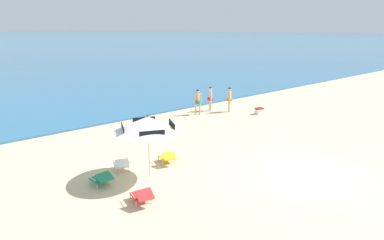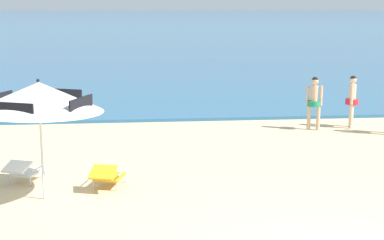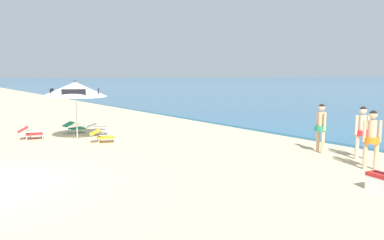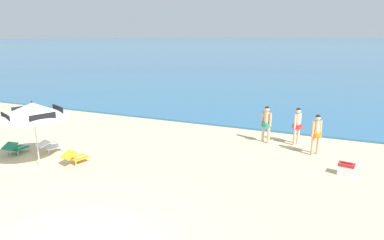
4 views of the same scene
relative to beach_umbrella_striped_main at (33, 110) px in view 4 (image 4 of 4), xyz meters
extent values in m
cube|color=#2D668E|center=(4.60, 407.19, -1.93)|extent=(800.00, 800.00, 0.10)
cylinder|color=silver|center=(0.00, 0.00, -0.85)|extent=(0.04, 0.04, 2.25)
cone|color=white|center=(0.00, 0.00, 0.00)|extent=(3.21, 3.21, 0.62)
cube|color=black|center=(0.33, 0.79, -0.12)|extent=(0.79, 0.36, 0.30)
cube|color=black|center=(-0.79, 0.33, -0.12)|extent=(0.36, 0.79, 0.30)
cube|color=black|center=(-0.33, -0.79, -0.12)|extent=(0.79, 0.36, 0.30)
cube|color=black|center=(0.79, -0.33, -0.12)|extent=(0.36, 0.79, 0.30)
sphere|color=black|center=(0.00, 0.00, 0.30)|extent=(0.06, 0.06, 0.06)
cube|color=white|center=(-0.52, 1.17, -1.78)|extent=(0.70, 0.75, 0.04)
cube|color=white|center=(-0.65, 0.83, -1.56)|extent=(0.61, 0.56, 0.17)
cylinder|color=silver|center=(-0.65, 1.53, -1.89)|extent=(0.03, 0.03, 0.18)
cylinder|color=silver|center=(-0.19, 1.35, -1.89)|extent=(0.03, 0.03, 0.18)
cylinder|color=silver|center=(-0.85, 1.00, -1.89)|extent=(0.03, 0.03, 0.18)
cylinder|color=silver|center=(-0.40, 0.82, -1.89)|extent=(0.03, 0.03, 0.18)
cylinder|color=silver|center=(-0.78, 1.28, -1.66)|extent=(0.22, 0.51, 0.02)
cylinder|color=silver|center=(-0.26, 1.07, -1.66)|extent=(0.22, 0.51, 0.02)
cube|color=gold|center=(1.21, 0.67, -1.78)|extent=(0.67, 0.72, 0.04)
cube|color=gold|center=(1.10, 0.30, -1.57)|extent=(0.59, 0.52, 0.21)
cylinder|color=silver|center=(1.06, 1.02, -1.89)|extent=(0.03, 0.03, 0.18)
cylinder|color=silver|center=(1.53, 0.88, -1.89)|extent=(0.03, 0.03, 0.18)
cylinder|color=silver|center=(0.90, 0.47, -1.89)|extent=(0.03, 0.03, 0.18)
cylinder|color=silver|center=(1.37, 0.33, -1.89)|extent=(0.03, 0.03, 0.18)
cylinder|color=silver|center=(0.95, 0.75, -1.66)|extent=(0.18, 0.52, 0.02)
cylinder|color=silver|center=(1.48, 0.59, -1.66)|extent=(0.18, 0.52, 0.02)
cube|color=#1E7F56|center=(-1.67, 0.56, -1.78)|extent=(0.57, 0.65, 0.04)
cube|color=#1E7F56|center=(-1.64, 0.18, -1.57)|extent=(0.53, 0.44, 0.20)
cylinder|color=silver|center=(-1.94, 0.82, -1.89)|extent=(0.03, 0.03, 0.18)
cylinder|color=silver|center=(-1.45, 0.86, -1.89)|extent=(0.03, 0.03, 0.18)
cylinder|color=silver|center=(-1.89, 0.25, -1.89)|extent=(0.03, 0.03, 0.18)
cylinder|color=silver|center=(-1.40, 0.30, -1.89)|extent=(0.03, 0.03, 0.18)
cylinder|color=silver|center=(-1.95, 0.53, -1.66)|extent=(0.08, 0.54, 0.02)
cylinder|color=silver|center=(-1.39, 0.58, -1.66)|extent=(0.08, 0.54, 0.02)
cylinder|color=#D8A87F|center=(7.16, 5.51, -1.59)|extent=(0.11, 0.11, 0.78)
cylinder|color=#D8A87F|center=(6.91, 5.62, -1.59)|extent=(0.11, 0.11, 0.78)
cylinder|color=#23845B|center=(7.03, 5.57, -1.18)|extent=(0.39, 0.39, 0.16)
cylinder|color=#D8A87F|center=(7.03, 5.57, -0.92)|extent=(0.21, 0.21, 0.55)
cylinder|color=#D8A87F|center=(7.21, 5.49, -0.94)|extent=(0.08, 0.08, 0.58)
cylinder|color=#D8A87F|center=(6.86, 5.64, -0.94)|extent=(0.08, 0.08, 0.58)
sphere|color=#D8A87F|center=(7.03, 5.57, -0.51)|extent=(0.21, 0.21, 0.21)
sphere|color=black|center=(7.03, 5.57, -0.49)|extent=(0.19, 0.19, 0.19)
cylinder|color=#D8A87F|center=(8.96, 4.71, -1.59)|extent=(0.11, 0.11, 0.78)
cylinder|color=#D8A87F|center=(9.15, 4.91, -1.59)|extent=(0.11, 0.11, 0.78)
cylinder|color=orange|center=(9.06, 4.81, -1.18)|extent=(0.39, 0.39, 0.16)
cylinder|color=#D8A87F|center=(9.06, 4.81, -0.93)|extent=(0.21, 0.21, 0.55)
cylinder|color=#D8A87F|center=(8.92, 4.67, -0.94)|extent=(0.08, 0.08, 0.58)
cylinder|color=#D8A87F|center=(9.19, 4.95, -0.94)|extent=(0.08, 0.08, 0.58)
sphere|color=#D8A87F|center=(9.06, 4.81, -0.51)|extent=(0.21, 0.21, 0.21)
sphere|color=black|center=(9.06, 4.81, -0.49)|extent=(0.19, 0.19, 0.19)
cylinder|color=beige|center=(8.34, 5.90, -1.59)|extent=(0.11, 0.11, 0.78)
cylinder|color=beige|center=(8.22, 5.65, -1.59)|extent=(0.11, 0.11, 0.78)
cylinder|color=red|center=(8.28, 5.78, -1.18)|extent=(0.39, 0.39, 0.16)
cylinder|color=beige|center=(8.28, 5.78, -0.93)|extent=(0.21, 0.21, 0.55)
cylinder|color=beige|center=(8.36, 5.95, -0.94)|extent=(0.08, 0.08, 0.58)
cylinder|color=beige|center=(8.19, 5.60, -0.94)|extent=(0.08, 0.08, 0.58)
sphere|color=beige|center=(8.28, 5.78, -0.52)|extent=(0.21, 0.21, 0.21)
sphere|color=black|center=(8.28, 5.78, -0.49)|extent=(0.19, 0.19, 0.19)
cube|color=white|center=(10.09, 3.19, -1.82)|extent=(0.53, 0.42, 0.32)
cube|color=red|center=(10.09, 3.19, -1.62)|extent=(0.55, 0.43, 0.08)
cylinder|color=black|center=(10.09, 3.19, -1.56)|extent=(0.33, 0.09, 0.02)
camera|label=1|loc=(-5.60, -9.24, 3.19)|focal=30.04mm
camera|label=2|loc=(1.79, -10.51, 1.61)|focal=52.87mm
camera|label=3|loc=(13.64, -4.51, 0.52)|focal=33.13mm
camera|label=4|loc=(9.16, -7.84, 2.48)|focal=30.14mm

